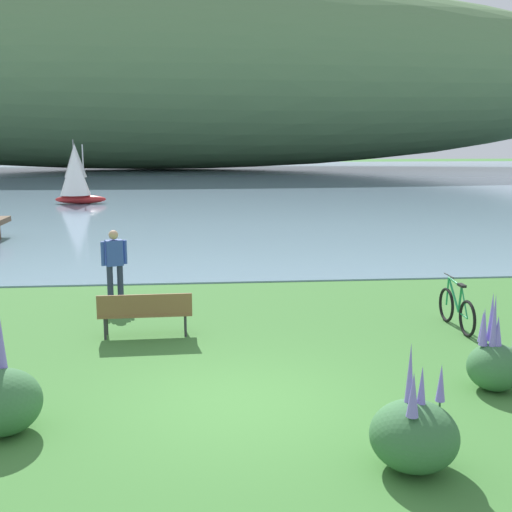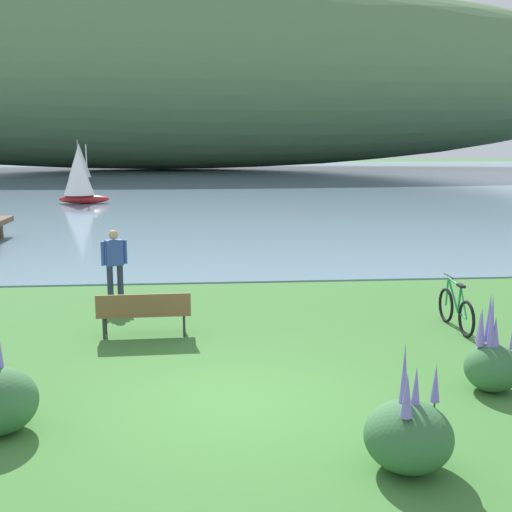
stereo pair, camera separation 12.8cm
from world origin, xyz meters
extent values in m
plane|color=#3D7533|center=(0.00, 0.00, 0.00)|extent=(200.00, 200.00, 0.00)
cube|color=#7A99B2|center=(0.00, 47.90, 0.02)|extent=(180.00, 80.00, 0.04)
ellipsoid|color=#567A4C|center=(-5.18, 68.79, 10.60)|extent=(116.25, 28.00, 21.11)
cube|color=brown|center=(-1.65, 3.46, 0.45)|extent=(1.81, 0.54, 0.05)
cube|color=brown|center=(-1.64, 3.25, 0.68)|extent=(1.80, 0.10, 0.40)
cylinder|color=#2D2D33|center=(-2.42, 3.60, 0.23)|extent=(0.05, 0.05, 0.45)
cylinder|color=#2D2D33|center=(-0.89, 3.65, 0.23)|extent=(0.05, 0.05, 0.45)
cylinder|color=#2D2D33|center=(-2.40, 3.27, 0.23)|extent=(0.05, 0.05, 0.45)
cylinder|color=#2D2D33|center=(-0.88, 3.32, 0.23)|extent=(0.05, 0.05, 0.45)
torus|color=black|center=(4.56, 3.88, 0.36)|extent=(0.07, 0.72, 0.72)
torus|color=black|center=(4.57, 2.83, 0.36)|extent=(0.07, 0.72, 0.72)
cylinder|color=#1E8C4C|center=(4.56, 3.54, 0.67)|extent=(0.05, 0.61, 0.61)
cylinder|color=#1E8C4C|center=(4.56, 3.50, 0.94)|extent=(0.05, 0.66, 0.09)
cylinder|color=#1E8C4C|center=(4.56, 3.21, 0.65)|extent=(0.05, 0.12, 0.54)
cylinder|color=#1E8C4C|center=(4.56, 3.04, 0.37)|extent=(0.03, 0.43, 0.05)
cylinder|color=#1E8C4C|center=(4.57, 3.00, 0.64)|extent=(0.03, 0.37, 0.56)
cylinder|color=#1E8C4C|center=(4.56, 3.85, 0.66)|extent=(0.04, 0.09, 0.60)
cube|color=black|center=(4.56, 3.17, 0.94)|extent=(0.10, 0.24, 0.05)
cylinder|color=black|center=(4.56, 3.83, 1.00)|extent=(0.03, 0.48, 0.02)
cylinder|color=#282D47|center=(-2.66, 6.08, 0.44)|extent=(0.14, 0.14, 0.88)
cylinder|color=#282D47|center=(-2.43, 6.17, 0.44)|extent=(0.14, 0.14, 0.88)
cube|color=#334CA5|center=(-2.54, 6.12, 1.18)|extent=(0.43, 0.34, 0.60)
sphere|color=tan|center=(-2.54, 6.12, 1.60)|extent=(0.22, 0.22, 0.22)
cylinder|color=#334CA5|center=(-2.79, 6.03, 1.18)|extent=(0.09, 0.09, 0.56)
cylinder|color=#334CA5|center=(-2.30, 6.22, 1.18)|extent=(0.09, 0.09, 0.56)
cylinder|color=#386B3D|center=(-3.19, -0.53, 0.75)|extent=(0.02, 0.02, 0.12)
ellipsoid|color=#386B3D|center=(3.88, 0.18, 0.36)|extent=(0.84, 0.84, 0.72)
cylinder|color=#386B3D|center=(3.82, 0.17, 0.64)|extent=(0.02, 0.02, 0.12)
cone|color=#8470D1|center=(3.82, 0.17, 1.11)|extent=(0.12, 0.12, 0.82)
cylinder|color=#386B3D|center=(3.76, 0.43, 0.64)|extent=(0.02, 0.02, 0.12)
cone|color=#8470D1|center=(3.76, 0.43, 0.94)|extent=(0.13, 0.13, 0.48)
cylinder|color=#386B3D|center=(3.92, 0.46, 0.64)|extent=(0.02, 0.02, 0.12)
cone|color=#8470D1|center=(3.92, 0.46, 1.08)|extent=(0.13, 0.13, 0.77)
cylinder|color=#386B3D|center=(3.89, 0.17, 0.64)|extent=(0.02, 0.02, 0.12)
cone|color=#8470D1|center=(3.89, 0.17, 0.93)|extent=(0.14, 0.14, 0.48)
cylinder|color=#386B3D|center=(3.70, 0.25, 0.64)|extent=(0.02, 0.02, 0.12)
cone|color=#8470D1|center=(3.70, 0.25, 0.99)|extent=(0.13, 0.13, 0.59)
ellipsoid|color=#386B3D|center=(1.86, -2.06, 0.41)|extent=(1.04, 1.04, 0.82)
cylinder|color=#386B3D|center=(2.19, -1.94, 0.71)|extent=(0.02, 0.02, 0.12)
cone|color=#8470D1|center=(2.19, -1.94, 1.00)|extent=(0.11, 0.11, 0.45)
cylinder|color=#386B3D|center=(1.79, -2.01, 0.71)|extent=(0.02, 0.02, 0.12)
cone|color=#8470D1|center=(1.79, -2.01, 1.15)|extent=(0.11, 0.11, 0.75)
cylinder|color=#386B3D|center=(1.73, -2.33, 0.71)|extent=(0.02, 0.02, 0.12)
cone|color=#8470D1|center=(1.73, -2.33, 1.03)|extent=(0.14, 0.14, 0.51)
cylinder|color=#386B3D|center=(1.92, -2.07, 0.71)|extent=(0.02, 0.02, 0.12)
cone|color=#8470D1|center=(1.92, -2.07, 1.02)|extent=(0.11, 0.11, 0.49)
ellipsoid|color=#B22323|center=(-10.43, 45.24, 0.30)|extent=(1.85, 3.10, 0.52)
cylinder|color=#B2B2B2|center=(-10.51, 45.46, 2.06)|extent=(0.07, 0.07, 3.00)
cone|color=white|center=(-10.33, 44.98, 1.91)|extent=(2.29, 2.29, 2.70)
ellipsoid|color=#B22323|center=(-7.21, 28.84, 0.29)|extent=(2.84, 0.81, 0.50)
cylinder|color=#B2B2B2|center=(-6.98, 28.84, 1.96)|extent=(0.07, 0.07, 2.84)
cone|color=white|center=(-7.47, 28.84, 1.82)|extent=(1.69, 1.69, 2.56)
cylinder|color=brown|center=(-8.04, 15.90, 0.30)|extent=(0.20, 0.20, 0.60)
camera|label=1|loc=(-0.61, -8.92, 3.84)|focal=45.72mm
camera|label=2|loc=(-0.49, -8.94, 3.84)|focal=45.72mm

